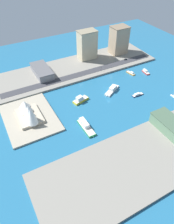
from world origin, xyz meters
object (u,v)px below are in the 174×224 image
(ferry_green_doubledeck, at_px, (85,126))
(patrol_launch_navy, at_px, (138,95))
(tugboat_red, at_px, (146,72))
(suv_black, at_px, (125,59))
(terminal_long_green, at_px, (170,126))
(traffic_light_waterfront, at_px, (101,69))
(ferry_yellow_fast, at_px, (80,100))
(ferry_white_commuter, at_px, (112,90))
(warehouse_low_gray, at_px, (42,71))
(sailboat_small_white, at_px, (173,96))
(office_block_beige, at_px, (87,45))
(sedan_silver, at_px, (47,81))
(apartment_midrise_tan, at_px, (119,40))
(water_taxi_orange, at_px, (131,73))
(opera_landmark, at_px, (29,112))

(ferry_green_doubledeck, relative_size, patrol_launch_navy, 1.83)
(tugboat_red, distance_m, patrol_launch_navy, 58.13)
(suv_black, bearing_deg, terminal_long_green, 160.57)
(terminal_long_green, relative_size, traffic_light_waterfront, 6.34)
(tugboat_red, bearing_deg, terminal_long_green, 151.23)
(patrol_launch_navy, height_order, ferry_yellow_fast, ferry_yellow_fast)
(ferry_white_commuter, bearing_deg, warehouse_low_gray, 40.58)
(sailboat_small_white, xyz_separation_m, traffic_light_waterfront, (90.56, 49.29, 6.18))
(ferry_yellow_fast, bearing_deg, office_block_beige, -32.79)
(ferry_white_commuter, bearing_deg, office_block_beige, -8.06)
(terminal_long_green, distance_m, sedan_silver, 163.31)
(ferry_green_doubledeck, distance_m, apartment_midrise_tan, 177.42)
(sailboat_small_white, height_order, traffic_light_waterfront, sailboat_small_white)
(office_block_beige, bearing_deg, ferry_yellow_fast, 147.21)
(ferry_yellow_fast, distance_m, sailboat_small_white, 114.49)
(sailboat_small_white, distance_m, water_taxi_orange, 69.55)
(traffic_light_waterfront, height_order, opera_landmark, opera_landmark)
(ferry_white_commuter, height_order, traffic_light_waterfront, traffic_light_waterfront)
(water_taxi_orange, xyz_separation_m, suv_black, (33.60, -14.89, 2.35))
(sedan_silver, bearing_deg, water_taxi_orange, -106.66)
(apartment_midrise_tan, height_order, sedan_silver, apartment_midrise_tan)
(ferry_white_commuter, xyz_separation_m, office_block_beige, (90.07, -12.75, 21.75))
(office_block_beige, xyz_separation_m, suv_black, (-34.09, -48.93, -20.31))
(water_taxi_orange, bearing_deg, patrol_launch_navy, 151.86)
(ferry_green_doubledeck, height_order, suv_black, ferry_green_doubledeck)
(traffic_light_waterfront, bearing_deg, warehouse_low_gray, 67.17)
(patrol_launch_navy, xyz_separation_m, water_taxi_orange, (45.38, -24.27, -0.01))
(sailboat_small_white, relative_size, office_block_beige, 0.25)
(traffic_light_waterfront, bearing_deg, terminal_long_green, -179.64)
(ferry_yellow_fast, bearing_deg, warehouse_low_gray, 15.18)
(apartment_midrise_tan, height_order, traffic_light_waterfront, apartment_midrise_tan)
(tugboat_red, distance_m, sailboat_small_white, 60.86)
(terminal_long_green, xyz_separation_m, suv_black, (143.12, -50.49, -5.04))
(ferry_white_commuter, xyz_separation_m, sailboat_small_white, (-45.95, -59.67, -1.36))
(suv_black, bearing_deg, office_block_beige, 55.14)
(warehouse_low_gray, height_order, office_block_beige, office_block_beige)
(suv_black, bearing_deg, ferry_white_commuter, 132.23)
(sedan_silver, distance_m, suv_black, 128.33)
(ferry_white_commuter, bearing_deg, traffic_light_waterfront, -13.10)
(ferry_yellow_fast, relative_size, water_taxi_orange, 1.48)
(ferry_green_doubledeck, bearing_deg, ferry_yellow_fast, -20.47)
(suv_black, relative_size, opera_landmark, 0.11)
(ferry_white_commuter, bearing_deg, terminal_long_green, -172.68)
(apartment_midrise_tan, height_order, opera_landmark, apartment_midrise_tan)
(ferry_white_commuter, distance_m, ferry_yellow_fast, 44.95)
(apartment_midrise_tan, bearing_deg, sailboat_small_white, 177.58)
(water_taxi_orange, xyz_separation_m, apartment_midrise_tan, (59.87, -18.29, 22.53))
(ferry_green_doubledeck, bearing_deg, suv_black, -51.51)
(terminal_long_green, relative_size, sedan_silver, 9.22)
(ferry_yellow_fast, bearing_deg, ferry_white_commuter, -90.66)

